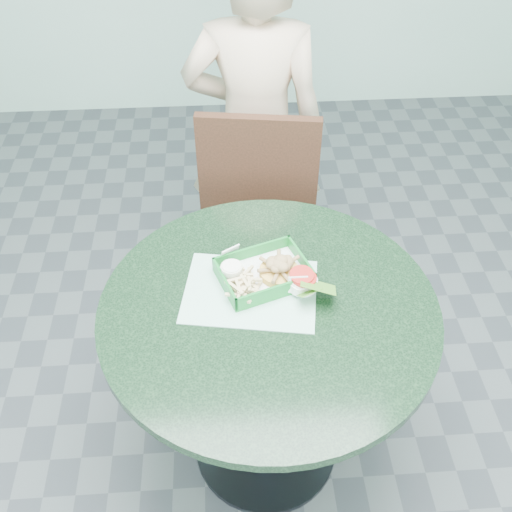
{
  "coord_description": "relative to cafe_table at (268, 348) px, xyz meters",
  "views": [
    {
      "loc": [
        -0.11,
        -1.11,
        2.01
      ],
      "look_at": [
        -0.03,
        0.1,
        0.87
      ],
      "focal_mm": 42.0,
      "sensor_mm": 36.0,
      "label": 1
    }
  ],
  "objects": [
    {
      "name": "food_basket",
      "position": [
        -0.01,
        0.1,
        0.19
      ],
      "size": [
        0.25,
        0.18,
        0.05
      ],
      "rotation": [
        0.0,
        0.0,
        0.34
      ],
      "color": "#107126",
      "rests_on": "placemat"
    },
    {
      "name": "floor",
      "position": [
        0.0,
        0.0,
        -0.58
      ],
      "size": [
        4.0,
        5.0,
        0.02
      ],
      "primitive_type": "cube",
      "color": "#303335",
      "rests_on": "ground"
    },
    {
      "name": "sauce_ramekin",
      "position": [
        -0.09,
        0.13,
        0.22
      ],
      "size": [
        0.06,
        0.06,
        0.03
      ],
      "rotation": [
        0.0,
        0.0,
        -0.3
      ],
      "color": "silver",
      "rests_on": "food_basket"
    },
    {
      "name": "placemat",
      "position": [
        -0.05,
        0.06,
        0.17
      ],
      "size": [
        0.41,
        0.34,
        0.0
      ],
      "primitive_type": "cube",
      "rotation": [
        0.0,
        0.0,
        -0.17
      ],
      "color": "#95CDB9",
      "rests_on": "cafe_table"
    },
    {
      "name": "dining_chair",
      "position": [
        0.02,
        0.62,
        -0.05
      ],
      "size": [
        0.45,
        0.45,
        0.93
      ],
      "rotation": [
        0.0,
        0.0,
        -0.14
      ],
      "color": "#411D11",
      "rests_on": "floor"
    },
    {
      "name": "fries_pile",
      "position": [
        -0.07,
        0.08,
        0.21
      ],
      "size": [
        0.11,
        0.12,
        0.04
      ],
      "primitive_type": null,
      "rotation": [
        0.0,
        0.0,
        -0.14
      ],
      "color": "#D4BD85",
      "rests_on": "food_basket"
    },
    {
      "name": "diner_person",
      "position": [
        0.02,
        0.92,
        0.17
      ],
      "size": [
        0.59,
        0.42,
        1.5
      ],
      "primitive_type": "imported",
      "rotation": [
        0.0,
        0.0,
        3.03
      ],
      "color": "#CBAD90",
      "rests_on": "floor"
    },
    {
      "name": "cafe_table",
      "position": [
        0.0,
        0.0,
        0.0
      ],
      "size": [
        0.95,
        0.95,
        0.75
      ],
      "color": "#292A32",
      "rests_on": "floor"
    },
    {
      "name": "crab_sandwich",
      "position": [
        0.04,
        0.09,
        0.22
      ],
      "size": [
        0.11,
        0.11,
        0.07
      ],
      "rotation": [
        0.0,
        0.0,
        -0.43
      ],
      "color": "gold",
      "rests_on": "food_basket"
    },
    {
      "name": "garnish_cup",
      "position": [
        0.08,
        0.01,
        0.21
      ],
      "size": [
        0.12,
        0.12,
        0.05
      ],
      "rotation": [
        0.0,
        0.0,
        -0.2
      ],
      "color": "white",
      "rests_on": "food_basket"
    }
  ]
}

